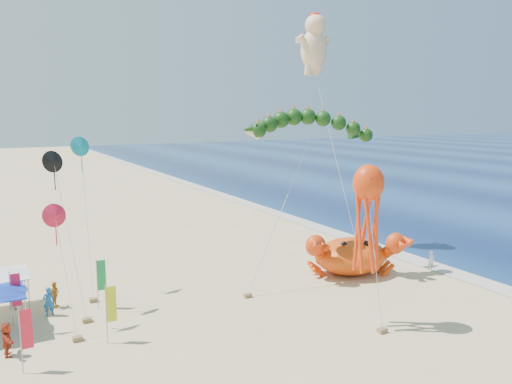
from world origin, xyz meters
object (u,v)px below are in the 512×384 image
(cherub_kite, at_px, (314,43))
(octopus_kite, at_px, (368,210))
(dragon_kite, at_px, (310,130))
(crab_inflatable, at_px, (352,255))

(cherub_kite, distance_m, octopus_kite, 20.77)
(cherub_kite, height_order, octopus_kite, cherub_kite)
(dragon_kite, bearing_deg, cherub_kite, 52.93)
(cherub_kite, bearing_deg, octopus_kite, -115.50)
(crab_inflatable, relative_size, octopus_kite, 0.82)
(dragon_kite, distance_m, cherub_kite, 11.22)
(crab_inflatable, height_order, dragon_kite, dragon_kite)
(crab_inflatable, height_order, octopus_kite, octopus_kite)
(crab_inflatable, distance_m, octopus_kite, 10.67)
(cherub_kite, xyz_separation_m, octopus_kite, (-7.53, -15.79, -11.19))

